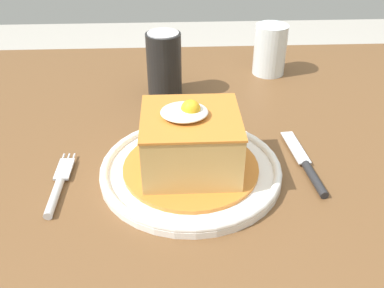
{
  "coord_description": "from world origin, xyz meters",
  "views": [
    {
      "loc": [
        -0.0,
        -0.55,
        1.14
      ],
      "look_at": [
        0.02,
        -0.03,
        0.79
      ],
      "focal_mm": 40.63,
      "sensor_mm": 36.0,
      "label": 1
    }
  ],
  "objects_px": {
    "knife": "(310,169)",
    "drinking_glass": "(271,53)",
    "fork": "(60,188)",
    "main_plate": "(193,169)",
    "soda_can": "(166,64)"
  },
  "relations": [
    {
      "from": "main_plate",
      "to": "drinking_glass",
      "type": "distance_m",
      "value": 0.4
    },
    {
      "from": "main_plate",
      "to": "drinking_glass",
      "type": "height_order",
      "value": "drinking_glass"
    },
    {
      "from": "main_plate",
      "to": "knife",
      "type": "bearing_deg",
      "value": -1.4
    },
    {
      "from": "soda_can",
      "to": "drinking_glass",
      "type": "height_order",
      "value": "soda_can"
    },
    {
      "from": "knife",
      "to": "drinking_glass",
      "type": "distance_m",
      "value": 0.36
    },
    {
      "from": "main_plate",
      "to": "knife",
      "type": "height_order",
      "value": "main_plate"
    },
    {
      "from": "drinking_glass",
      "to": "soda_can",
      "type": "bearing_deg",
      "value": -157.95
    },
    {
      "from": "main_plate",
      "to": "soda_can",
      "type": "distance_m",
      "value": 0.27
    },
    {
      "from": "main_plate",
      "to": "drinking_glass",
      "type": "relative_size",
      "value": 2.51
    },
    {
      "from": "fork",
      "to": "soda_can",
      "type": "xyz_separation_m",
      "value": [
        0.15,
        0.29,
        0.06
      ]
    },
    {
      "from": "fork",
      "to": "drinking_glass",
      "type": "bearing_deg",
      "value": 46.03
    },
    {
      "from": "knife",
      "to": "drinking_glass",
      "type": "relative_size",
      "value": 1.58
    },
    {
      "from": "fork",
      "to": "drinking_glass",
      "type": "xyz_separation_m",
      "value": [
        0.37,
        0.38,
        0.04
      ]
    },
    {
      "from": "fork",
      "to": "drinking_glass",
      "type": "height_order",
      "value": "drinking_glass"
    },
    {
      "from": "drinking_glass",
      "to": "knife",
      "type": "bearing_deg",
      "value": -91.42
    }
  ]
}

